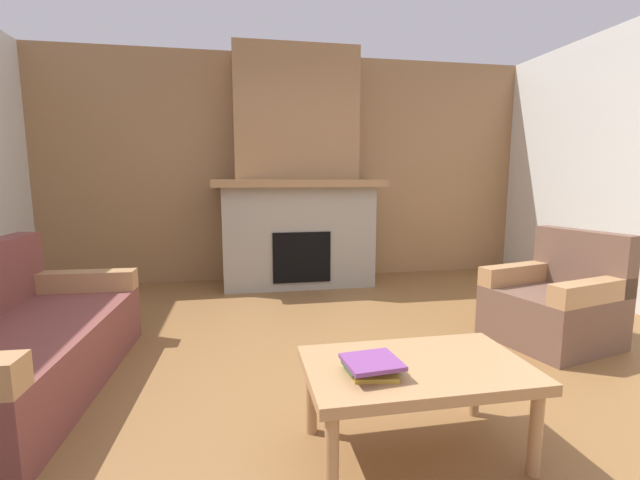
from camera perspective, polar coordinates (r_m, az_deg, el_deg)
ground at (r=2.79m, az=4.58°, el=-18.57°), size 9.00×9.00×0.00m
wall_back_wood_panel at (r=5.44m, az=-3.64°, el=9.28°), size 6.00×0.12×2.70m
fireplace at (r=5.06m, az=-3.10°, el=7.25°), size 1.90×0.82×2.70m
couch at (r=3.13m, az=-35.60°, el=-11.44°), size 0.91×1.83×0.85m
armchair at (r=3.81m, az=28.67°, el=-7.42°), size 0.92×0.92×0.85m
coffee_table at (r=2.08m, az=12.58°, el=-17.01°), size 1.00×0.60×0.43m
book_stack_near_edge at (r=1.93m, az=6.91°, el=-16.06°), size 0.26×0.25×0.07m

